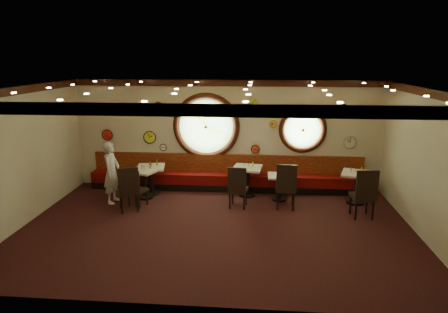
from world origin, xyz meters
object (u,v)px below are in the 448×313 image
chair_e (365,191)px  condiment_d_pepper (279,173)px  table_d (280,184)px  condiment_b_bottle (150,166)px  table_b (144,180)px  chair_d (286,183)px  waiter (112,172)px  condiment_b_salt (142,167)px  chair_a (135,186)px  condiment_e_bottle (362,170)px  chair_b (128,186)px  table_e (356,184)px  condiment_c_bottle (253,164)px  condiment_d_salt (278,172)px  condiment_c_pepper (248,165)px  condiment_d_bottle (284,172)px  condiment_c_salt (245,165)px  condiment_e_pepper (356,171)px  table_c (247,178)px  chair_c (238,185)px  condiment_e_salt (351,170)px  table_a (151,177)px  condiment_a_salt (150,164)px  condiment_b_pepper (144,168)px  condiment_a_bottle (157,163)px  condiment_a_pepper (151,165)px

chair_e → condiment_d_pepper: size_ratio=7.29×
table_d → condiment_b_bottle: 3.61m
table_b → chair_e: size_ratio=1.25×
chair_d → waiter: 4.62m
condiment_b_salt → chair_e: bearing=-10.5°
chair_a → condiment_e_bottle: 5.99m
chair_b → chair_d: (3.96, 0.53, 0.02)m
table_e → condiment_c_bottle: (-2.77, 0.44, 0.38)m
condiment_d_salt → condiment_c_pepper: size_ratio=1.17×
condiment_c_pepper → chair_d: bearing=-44.4°
condiment_d_pepper → condiment_d_bottle: bearing=23.9°
condiment_d_bottle → condiment_e_bottle: 2.03m
condiment_d_pepper → table_e: bearing=-1.4°
condiment_c_salt → condiment_d_bottle: size_ratio=0.58×
table_d → table_e: size_ratio=0.73×
condiment_d_salt → condiment_e_pepper: bearing=-3.6°
table_c → chair_c: bearing=-102.5°
chair_c → condiment_e_salt: size_ratio=6.32×
table_b → condiment_d_salt: (3.70, 0.22, 0.24)m
table_b → condiment_d_pepper: table_b is taller
condiment_e_salt → condiment_c_bottle: bearing=171.9°
condiment_d_pepper → waiter: (-4.48, -0.51, 0.07)m
condiment_e_salt → table_b: bearing=-178.6°
table_e → condiment_b_bottle: bearing=179.7°
condiment_c_bottle → condiment_e_pepper: condiment_c_bottle is taller
table_a → condiment_a_salt: bearing=112.9°
condiment_c_bottle → condiment_e_pepper: 2.77m
chair_b → chair_d: bearing=-15.3°
table_b → condiment_e_pepper: bearing=1.0°
condiment_b_salt → condiment_b_pepper: condiment_b_salt is taller
condiment_a_salt → condiment_e_salt: size_ratio=0.98×
condiment_b_bottle → condiment_e_salt: bearing=0.3°
condiment_a_bottle → condiment_e_pepper: (5.46, -0.33, -0.01)m
chair_b → condiment_e_salt: bearing=-11.1°
condiment_b_pepper → condiment_a_pepper: bearing=69.9°
table_a → condiment_e_pepper: condiment_e_pepper is taller
chair_a → chair_e: 5.75m
table_d → condiment_c_bottle: size_ratio=4.97×
table_a → table_e: (5.66, -0.26, 0.02)m
condiment_b_salt → condiment_d_pepper: 3.78m
condiment_c_pepper → chair_e: bearing=-26.9°
condiment_c_bottle → condiment_b_bottle: bearing=-171.9°
chair_d → condiment_e_salt: bearing=22.6°
chair_a → chair_c: bearing=24.8°
table_b → condiment_c_pepper: bearing=8.7°
table_b → condiment_e_salt: 5.63m
table_a → chair_c: chair_c is taller
chair_c → condiment_c_bottle: chair_c is taller
table_d → condiment_d_bottle: (0.12, 0.05, 0.35)m
table_b → table_e: 5.76m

